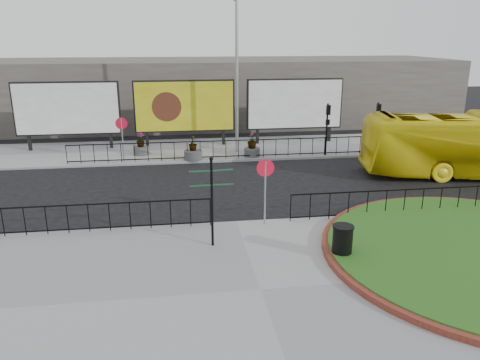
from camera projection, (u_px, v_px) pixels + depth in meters
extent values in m
plane|color=black|center=(236.00, 224.00, 17.61)|extent=(90.00, 90.00, 0.00)
cube|color=gray|center=(260.00, 291.00, 12.86)|extent=(30.00, 10.00, 0.12)
cube|color=gray|center=(211.00, 149.00, 28.94)|extent=(44.00, 6.00, 0.12)
cylinder|color=gray|center=(123.00, 141.00, 25.45)|extent=(0.07, 0.07, 2.40)
cylinder|color=red|center=(121.00, 123.00, 25.17)|extent=(0.64, 0.03, 0.64)
cylinder|color=white|center=(121.00, 123.00, 25.18)|extent=(0.50, 0.03, 0.50)
cylinder|color=gray|center=(265.00, 193.00, 16.98)|extent=(0.07, 0.07, 2.40)
cylinder|color=red|center=(265.00, 168.00, 16.69)|extent=(0.64, 0.03, 0.64)
cylinder|color=white|center=(265.00, 168.00, 16.71)|extent=(0.50, 0.03, 0.50)
cube|color=black|center=(30.00, 142.00, 28.27)|extent=(0.18, 0.18, 1.00)
cube|color=black|center=(111.00, 140.00, 28.91)|extent=(0.18, 0.18, 1.00)
cube|color=black|center=(67.00, 108.00, 28.00)|extent=(6.20, 0.25, 3.20)
cube|color=white|center=(67.00, 109.00, 27.85)|extent=(6.00, 0.06, 3.00)
cube|color=black|center=(147.00, 139.00, 29.21)|extent=(0.18, 0.18, 1.00)
cube|color=black|center=(223.00, 137.00, 29.85)|extent=(0.18, 0.18, 1.00)
cube|color=black|center=(185.00, 106.00, 28.93)|extent=(6.20, 0.25, 3.20)
cube|color=#CCCE1D|center=(185.00, 106.00, 28.78)|extent=(6.00, 0.06, 3.00)
cube|color=black|center=(257.00, 136.00, 30.14)|extent=(0.18, 0.18, 1.00)
cube|color=black|center=(329.00, 134.00, 30.78)|extent=(0.18, 0.18, 1.00)
cube|color=black|center=(295.00, 104.00, 29.87)|extent=(6.20, 0.25, 3.20)
cube|color=white|center=(295.00, 104.00, 29.72)|extent=(6.00, 0.06, 3.00)
cylinder|color=gray|center=(237.00, 75.00, 26.85)|extent=(0.18, 0.18, 9.00)
cylinder|color=black|center=(327.00, 130.00, 26.89)|extent=(0.10, 0.10, 3.00)
cube|color=black|center=(328.00, 110.00, 26.44)|extent=(0.22, 0.18, 0.55)
cube|color=black|center=(328.00, 122.00, 26.64)|extent=(0.20, 0.16, 0.30)
cylinder|color=black|center=(376.00, 128.00, 27.29)|extent=(0.10, 0.10, 3.00)
cube|color=black|center=(379.00, 109.00, 26.84)|extent=(0.22, 0.18, 0.55)
cube|color=black|center=(378.00, 121.00, 27.04)|extent=(0.20, 0.16, 0.30)
cube|color=#625E56|center=(200.00, 91.00, 37.68)|extent=(40.00, 10.00, 5.00)
cylinder|color=black|center=(212.00, 204.00, 15.14)|extent=(0.08, 0.08, 2.92)
sphere|color=black|center=(211.00, 159.00, 14.69)|extent=(0.13, 0.13, 0.13)
cube|color=#0E341E|center=(200.00, 171.00, 14.77)|extent=(0.69, 0.14, 0.03)
cube|color=#0E341E|center=(223.00, 170.00, 14.90)|extent=(0.69, 0.22, 0.03)
cube|color=#0E341E|center=(200.00, 186.00, 14.87)|extent=(0.69, 0.18, 0.03)
cube|color=#0E341E|center=(223.00, 185.00, 14.99)|extent=(0.69, 0.14, 0.03)
cylinder|color=black|center=(342.00, 243.00, 14.49)|extent=(0.62, 0.62, 1.03)
cylinder|color=black|center=(343.00, 227.00, 14.33)|extent=(0.66, 0.66, 0.07)
cylinder|color=#4C4C4F|center=(141.00, 151.00, 27.36)|extent=(0.91, 0.91, 0.47)
imported|color=#1C4913|center=(140.00, 140.00, 27.16)|extent=(0.60, 0.60, 0.84)
cylinder|color=#4C4C4F|center=(193.00, 155.00, 26.23)|extent=(1.01, 1.01, 0.53)
imported|color=#1C4913|center=(193.00, 143.00, 26.02)|extent=(0.64, 0.64, 0.86)
cylinder|color=#4C4C4F|center=(252.00, 152.00, 26.98)|extent=(0.91, 0.91, 0.47)
imported|color=#1C4913|center=(252.00, 140.00, 26.76)|extent=(0.55, 0.55, 0.96)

